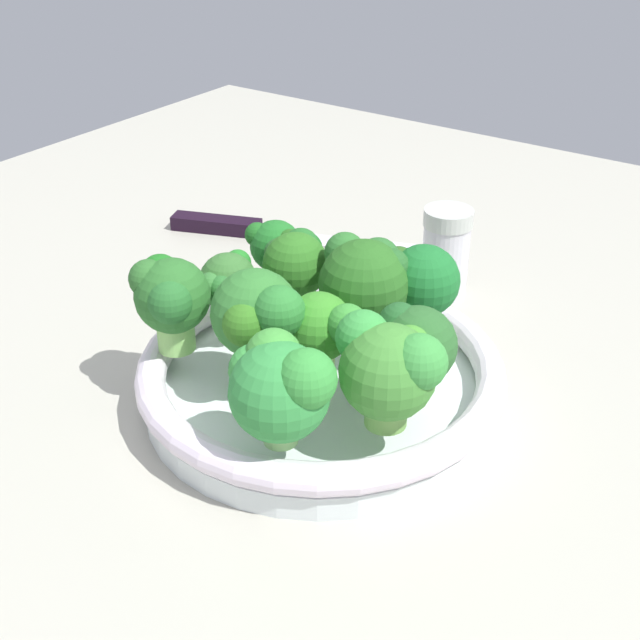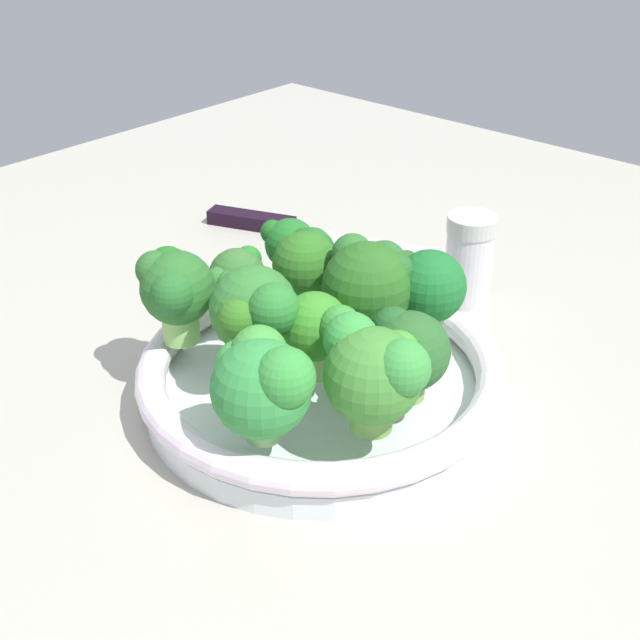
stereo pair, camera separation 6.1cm
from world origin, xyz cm
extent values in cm
cube|color=#AEAC9C|center=(0.00, 0.00, -1.25)|extent=(130.00, 130.00, 2.50)
cylinder|color=white|center=(1.33, 0.09, 0.91)|extent=(26.04, 26.04, 1.82)
torus|color=white|center=(1.33, 0.09, 2.93)|extent=(27.12, 27.12, 2.22)
cylinder|color=#82CA5C|center=(6.43, -3.97, 5.34)|extent=(2.62, 2.62, 2.60)
sphere|color=#2C6A1F|center=(6.43, -3.97, 8.30)|extent=(5.11, 5.11, 5.11)
sphere|color=#265A25|center=(8.14, -4.19, 8.72)|extent=(2.44, 2.44, 2.44)
sphere|color=#1A5E1B|center=(6.81, -5.81, 8.85)|extent=(2.72, 2.72, 2.72)
sphere|color=#226324|center=(7.06, -5.55, 9.07)|extent=(2.95, 2.95, 2.95)
cylinder|color=#93CA6B|center=(-6.51, -0.45, 4.97)|extent=(2.33, 2.33, 1.86)
sphere|color=#285D28|center=(-6.51, -0.45, 7.65)|extent=(5.37, 5.37, 5.37)
sphere|color=#1A5826|center=(-5.94, 1.22, 8.46)|extent=(2.64, 2.64, 2.64)
sphere|color=#205725|center=(-5.06, 0.30, 8.83)|extent=(2.94, 2.94, 2.94)
cylinder|color=#94C85F|center=(9.89, 0.30, 5.05)|extent=(2.15, 2.15, 2.03)
sphere|color=#34692D|center=(9.89, 0.30, 7.53)|extent=(4.49, 4.49, 4.49)
sphere|color=#306E2F|center=(9.93, 1.85, 7.79)|extent=(2.41, 2.41, 2.41)
sphere|color=#227624|center=(10.07, -1.43, 8.48)|extent=(2.09, 2.09, 2.09)
sphere|color=#286729|center=(9.04, 1.72, 7.88)|extent=(2.14, 2.14, 2.14)
cylinder|color=#8BCB65|center=(10.60, 5.27, 5.35)|extent=(2.77, 2.77, 2.61)
sphere|color=#296527|center=(10.60, 5.27, 8.44)|extent=(5.50, 5.50, 5.50)
sphere|color=#2B6327|center=(12.10, 5.99, 9.68)|extent=(2.83, 2.83, 2.83)
sphere|color=#256429|center=(9.51, 6.54, 8.90)|extent=(3.28, 3.28, 3.28)
sphere|color=#1C691D|center=(12.11, 4.77, 9.45)|extent=(3.10, 3.10, 3.10)
cylinder|color=#95C46A|center=(-3.06, -7.01, 5.37)|extent=(2.53, 2.53, 2.66)
sphere|color=#1B692A|center=(-3.06, -7.01, 8.47)|extent=(5.43, 5.43, 5.43)
sphere|color=#2A571E|center=(-0.96, -6.84, 9.33)|extent=(2.65, 2.65, 2.65)
sphere|color=#1E6920|center=(-1.49, -7.82, 9.02)|extent=(2.58, 2.58, 2.58)
cylinder|color=#A0CC6D|center=(-0.41, 2.15, 5.20)|extent=(2.28, 2.28, 2.32)
sphere|color=#378626|center=(-0.41, 2.15, 7.94)|extent=(4.85, 4.85, 4.85)
sphere|color=#3A7B32|center=(-0.08, 0.70, 8.38)|extent=(1.97, 1.97, 1.97)
sphere|color=#367A2E|center=(1.46, 3.00, 8.79)|extent=(2.22, 2.22, 2.22)
sphere|color=#378C32|center=(-2.39, 2.26, 8.96)|extent=(2.85, 2.85, 2.85)
cylinder|color=#7DBB55|center=(-6.80, 4.36, 5.02)|extent=(2.76, 2.76, 1.95)
sphere|color=#3F8532|center=(-6.80, 4.36, 8.02)|extent=(6.25, 6.25, 6.25)
sphere|color=green|center=(-8.79, 4.10, 9.35)|extent=(3.59, 3.59, 3.59)
sphere|color=#41902F|center=(-7.09, 2.19, 8.92)|extent=(2.73, 2.73, 2.73)
sphere|color=green|center=(-4.59, 3.84, 9.52)|extent=(3.58, 3.58, 3.58)
cylinder|color=#92D966|center=(9.93, -6.05, 5.42)|extent=(2.28, 2.28, 2.77)
sphere|color=#1F6924|center=(9.93, -6.05, 8.18)|extent=(4.21, 4.21, 4.21)
sphere|color=#235819|center=(8.33, -5.87, 8.86)|extent=(2.36, 2.36, 2.36)
sphere|color=#205F1D|center=(11.13, -6.50, 8.48)|extent=(1.93, 1.93, 1.93)
sphere|color=#1C5E1E|center=(11.35, -5.46, 9.01)|extent=(2.01, 2.01, 2.01)
cylinder|color=#80BC4E|center=(4.17, 3.84, 5.23)|extent=(2.02, 2.02, 2.38)
sphere|color=#30742E|center=(4.17, 3.84, 8.45)|extent=(6.25, 6.25, 6.25)
sphere|color=#2B782E|center=(1.67, 4.39, 9.59)|extent=(3.64, 3.64, 3.64)
sphere|color=#32711E|center=(3.35, 5.83, 8.84)|extent=(3.22, 3.22, 3.22)
cylinder|color=#7DC34D|center=(0.26, -3.58, 5.29)|extent=(2.34, 2.34, 2.49)
sphere|color=#275F1E|center=(0.26, -3.58, 8.70)|extent=(6.69, 6.69, 6.69)
sphere|color=#2B6A29|center=(2.51, -4.87, 10.06)|extent=(3.12, 3.12, 3.12)
sphere|color=#245B25|center=(-1.44, -4.95, 9.98)|extent=(2.71, 2.71, 2.71)
sphere|color=#296329|center=(-0.29, -5.48, 9.94)|extent=(3.33, 3.33, 3.33)
cylinder|color=#8FC873|center=(-2.33, 9.68, 4.89)|extent=(2.23, 2.23, 1.69)
sphere|color=#318C3E|center=(-2.33, 9.68, 7.79)|extent=(6.33, 6.33, 6.33)
sphere|color=green|center=(-0.98, 8.43, 9.16)|extent=(3.62, 3.62, 3.62)
sphere|color=green|center=(-4.28, 9.58, 9.42)|extent=(3.75, 3.75, 3.75)
sphere|color=green|center=(-0.39, 9.10, 8.18)|extent=(3.38, 3.38, 3.38)
cube|color=silver|center=(15.64, -23.86, 0.20)|extent=(16.80, 8.53, 0.40)
cube|color=black|center=(28.05, -19.08, 0.75)|extent=(9.75, 5.50, 1.50)
cylinder|color=silver|center=(1.75, -20.39, 3.42)|extent=(4.23, 4.23, 6.84)
cylinder|color=beige|center=(1.75, -20.39, 7.58)|extent=(4.44, 4.44, 1.48)
camera|label=1|loc=(-28.76, 43.40, 37.74)|focal=48.12mm
camera|label=2|loc=(-33.56, 39.64, 37.74)|focal=48.12mm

